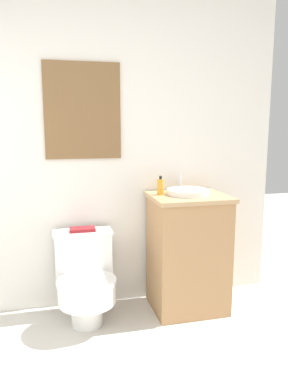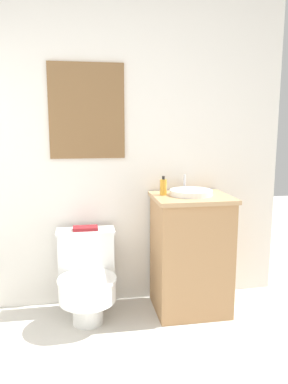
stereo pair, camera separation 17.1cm
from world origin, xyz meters
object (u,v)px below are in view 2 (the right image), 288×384
object	(u,v)px
toilet	(87,276)
book_on_tank	(85,228)
sink	(191,192)
soap_bottle	(163,187)

from	to	relation	value
toilet	book_on_tank	bearing A→B (deg)	90.00
toilet	sink	distance (m)	0.96
soap_bottle	book_on_tank	bearing A→B (deg)	174.30
toilet	book_on_tank	distance (m)	0.34
toilet	soap_bottle	bearing A→B (deg)	6.91
soap_bottle	book_on_tank	xyz separation A→B (m)	(-0.57, 0.06, -0.30)
toilet	sink	size ratio (longest dim) A/B	1.80
sink	book_on_tank	xyz separation A→B (m)	(-0.77, 0.09, -0.26)
sink	soap_bottle	bearing A→B (deg)	169.36
sink	soap_bottle	size ratio (longest dim) A/B	2.48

